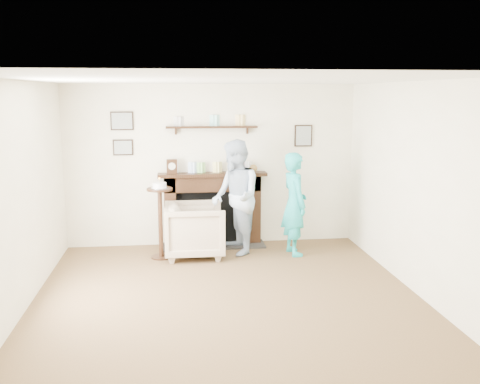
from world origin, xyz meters
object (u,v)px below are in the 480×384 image
Objects in this scene: man at (236,253)px; pedestal_table at (160,209)px; armchair at (195,256)px; woman at (293,254)px.

pedestal_table reaches higher than man.
armchair is 0.88m from pedestal_table.
armchair is 0.57× the size of woman.
man is 1.12× the size of woman.
woman is (0.85, -0.15, 0.00)m from man.
woman is at bearing -92.67° from armchair.
woman reaches higher than armchair.
woman is 1.29× the size of pedestal_table.
pedestal_table is (-1.10, -0.10, 0.73)m from man.
pedestal_table is at bearing -95.75° from man.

